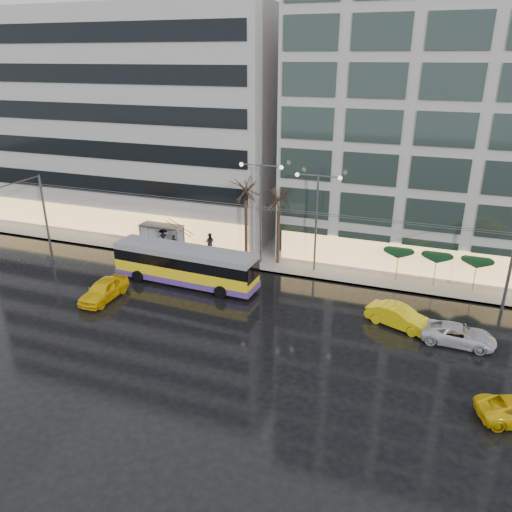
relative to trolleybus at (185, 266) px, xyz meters
The scene contains 21 objects.
ground 5.41m from the trolleybus, 62.33° to the right, with size 140.00×140.00×0.00m, color black.
sidewalk 10.49m from the trolleybus, 64.88° to the left, with size 80.00×10.00×0.15m, color gray.
kerb 6.44m from the trolleybus, 45.30° to the left, with size 80.00×0.10×0.15m, color slate.
building_left 22.01m from the trolleybus, 133.33° to the left, with size 34.00×14.00×22.00m, color #B3B0AB.
building_right 28.09m from the trolleybus, 33.94° to the left, with size 32.00×14.00×25.00m, color #B3B0AB.
trolleybus is the anchor object (origin of this frame).
catenary 5.49m from the trolleybus, 44.43° to the left, with size 42.24×5.12×7.00m.
bus_shelter 8.54m from the trolleybus, 134.44° to the left, with size 4.20×1.60×2.51m.
street_lamp_near 8.81m from the trolleybus, 54.60° to the left, with size 3.96×0.36×9.03m.
street_lamp_far 12.02m from the trolleybus, 33.40° to the left, with size 3.96×0.36×8.53m.
tree_a 8.95m from the trolleybus, 65.57° to the left, with size 3.20×3.20×8.40m.
tree_b 10.10m from the trolleybus, 48.18° to the left, with size 3.20×3.20×7.70m.
parasol_a 17.64m from the trolleybus, 21.32° to the left, with size 2.50×2.50×2.65m.
parasol_b 20.46m from the trolleybus, 18.26° to the left, with size 2.50×2.50×2.65m.
parasol_c 23.32m from the trolleybus, 15.95° to the left, with size 2.50×2.50×2.65m.
taxi_a 6.71m from the trolleybus, 134.05° to the right, with size 1.91×4.74×1.61m, color yellow.
taxi_b 17.40m from the trolleybus, ahead, with size 1.61×4.61×1.52m, color yellow.
sedan_silver 21.35m from the trolleybus, ahead, with size 2.18×4.73×1.31m, color silver.
pedestrian_a 6.68m from the trolleybus, 126.81° to the left, with size 1.00×1.02×2.19m.
pedestrian_b 7.10m from the trolleybus, 98.74° to the left, with size 1.04×0.88×1.88m.
pedestrian_c 8.02m from the trolleybus, 132.82° to the left, with size 1.14×0.87×2.11m.
Camera 1 is at (16.11, -28.92, 17.72)m, focal length 35.00 mm.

